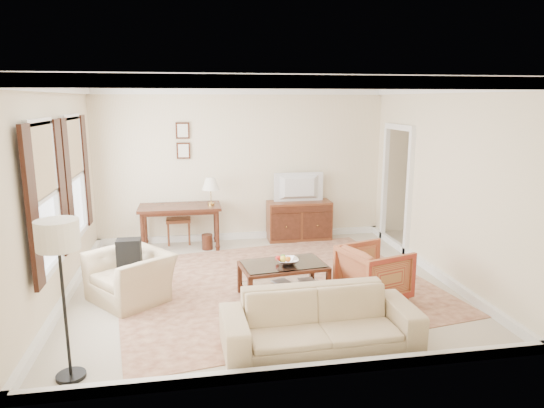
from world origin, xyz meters
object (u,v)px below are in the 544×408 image
object	(u,v)px
writing_desk	(180,212)
tv	(300,178)
sofa	(320,311)
sideboard	(299,220)
coffee_table	(283,271)
striped_armchair	(374,270)
club_armchair	(130,268)

from	to	relation	value
writing_desk	tv	distance (m)	2.33
tv	sofa	size ratio (longest dim) A/B	0.43
sideboard	tv	distance (m)	0.83
sofa	writing_desk	bearing A→B (deg)	109.86
sideboard	coffee_table	world-z (taller)	sideboard
coffee_table	striped_armchair	xyz separation A→B (m)	(1.20, -0.27, 0.03)
sideboard	coffee_table	size ratio (longest dim) A/B	1.00
tv	club_armchair	bearing A→B (deg)	39.91
writing_desk	tv	bearing A→B (deg)	4.55
tv	sofa	xyz separation A→B (m)	(-0.72, -4.14, -0.79)
coffee_table	club_armchair	size ratio (longest dim) A/B	1.20
coffee_table	striped_armchair	distance (m)	1.24
sideboard	tv	size ratio (longest dim) A/B	1.34
tv	striped_armchair	xyz separation A→B (m)	(0.35, -2.98, -0.80)
tv	coffee_table	xyz separation A→B (m)	(-0.85, -2.70, -0.84)
club_armchair	sofa	world-z (taller)	club_armchair
sideboard	sofa	size ratio (longest dim) A/B	0.57
tv	writing_desk	bearing A→B (deg)	4.55
sofa	sideboard	bearing A→B (deg)	78.75
club_armchair	sofa	xyz separation A→B (m)	(2.19, -1.71, -0.03)
writing_desk	club_armchair	xyz separation A→B (m)	(-0.65, -2.26, -0.24)
coffee_table	sideboard	bearing A→B (deg)	72.66
tv	sideboard	bearing A→B (deg)	-90.00
striped_armchair	sofa	distance (m)	1.59
tv	coffee_table	world-z (taller)	tv
writing_desk	sofa	xyz separation A→B (m)	(1.54, -3.96, -0.27)
writing_desk	striped_armchair	distance (m)	3.84
writing_desk	sideboard	size ratio (longest dim) A/B	1.19
writing_desk	sofa	size ratio (longest dim) A/B	0.68
club_armchair	striped_armchair	bearing A→B (deg)	42.57
coffee_table	sofa	bearing A→B (deg)	-84.83
tv	club_armchair	size ratio (longest dim) A/B	0.90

